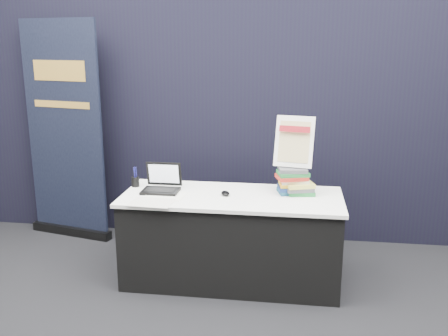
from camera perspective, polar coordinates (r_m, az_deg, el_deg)
floor at (r=3.89m, az=-0.21°, el=-16.19°), size 8.00×8.00×0.00m
wall_back at (r=7.34m, az=4.40°, el=12.51°), size 8.00×0.02×3.50m
drape_partition at (r=5.00m, az=2.43°, el=5.38°), size 6.00×0.08×2.40m
display_table at (r=4.21m, az=0.87°, el=-7.99°), size 1.80×0.75×0.75m
laptop at (r=4.22m, az=-7.14°, el=-1.89°), size 0.30×0.24×0.23m
mouse at (r=4.08m, az=0.15°, el=-2.90°), size 0.10×0.12×0.03m
brochure_left at (r=4.12m, az=-6.62°, el=-3.06°), size 0.35×0.27×0.00m
brochure_mid at (r=4.06m, az=-6.65°, el=-3.33°), size 0.29×0.22×0.00m
brochure_right at (r=3.94m, az=-8.28°, el=-3.92°), size 0.34×0.25×0.00m
pen_cup at (r=4.39m, az=-10.10°, el=-1.55°), size 0.08×0.08×0.09m
book_stack_tall at (r=4.15m, az=7.87°, el=-1.43°), size 0.27×0.23×0.22m
book_stack_short at (r=4.15m, az=8.66°, el=-2.31°), size 0.27×0.22×0.10m
info_sign at (r=4.10m, az=8.02°, el=2.94°), size 0.33×0.18×0.43m
pullup_banner at (r=5.28m, az=-17.67°, el=2.66°), size 0.93×0.31×2.19m
stacking_chair at (r=4.96m, az=7.10°, el=-2.40°), size 0.57×0.58×1.01m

